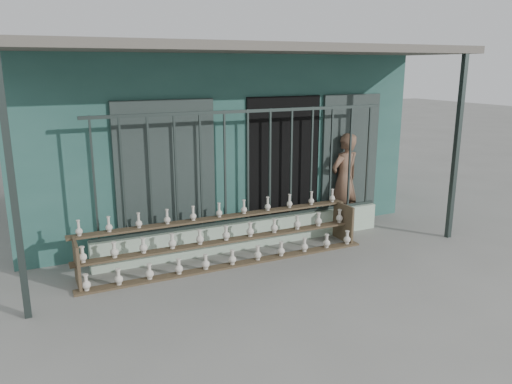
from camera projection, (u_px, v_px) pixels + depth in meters
name	position (u px, v px, depth m)	size (l,w,h in m)	color
ground	(286.00, 276.00, 7.10)	(60.00, 60.00, 0.00)	slate
workshop_building	(190.00, 129.00, 10.41)	(7.40, 6.60, 3.21)	#27544C
parapet_wall	(248.00, 234.00, 8.18)	(5.00, 0.20, 0.45)	#AFCCB0
security_fence	(248.00, 167.00, 7.90)	(5.00, 0.04, 1.80)	#283330
shelf_rack	(226.00, 238.00, 7.55)	(4.50, 0.68, 0.85)	brown
elderly_woman	(344.00, 180.00, 9.17)	(0.63, 0.41, 1.72)	brown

